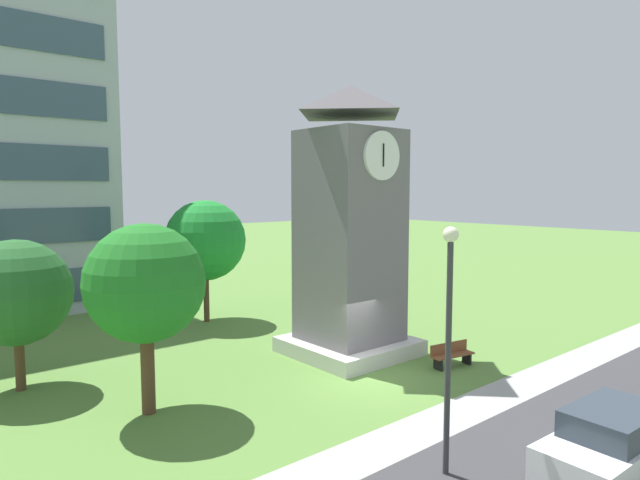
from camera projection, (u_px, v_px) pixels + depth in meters
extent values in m
plane|color=#567F38|center=(374.00, 379.00, 19.11)|extent=(160.00, 160.00, 0.00)
cube|color=#38383A|center=(618.00, 469.00, 12.96)|extent=(120.00, 7.20, 0.01)
cube|color=#9E9E99|center=(463.00, 411.00, 16.31)|extent=(120.00, 1.60, 0.01)
cube|color=slate|center=(350.00, 244.00, 21.76)|extent=(3.32, 3.32, 8.96)
cube|color=beige|center=(349.00, 346.00, 22.14)|extent=(4.48, 4.48, 0.60)
pyramid|color=#555155|center=(350.00, 100.00, 21.24)|extent=(3.65, 3.65, 1.15)
cylinder|color=white|center=(382.00, 156.00, 20.14)|extent=(1.82, 0.12, 1.82)
cylinder|color=white|center=(380.00, 159.00, 22.55)|extent=(0.12, 1.82, 1.82)
cube|color=black|center=(383.00, 151.00, 20.07)|extent=(0.04, 0.08, 0.55)
cube|color=black|center=(383.00, 155.00, 20.08)|extent=(0.03, 0.06, 0.82)
cube|color=brown|center=(453.00, 355.00, 20.39)|extent=(1.86, 0.79, 0.06)
cube|color=brown|center=(449.00, 348.00, 20.56)|extent=(1.78, 0.37, 0.40)
cube|color=black|center=(438.00, 364.00, 20.05)|extent=(0.16, 0.44, 0.45)
cube|color=black|center=(467.00, 358.00, 20.76)|extent=(0.16, 0.44, 0.45)
cylinder|color=#333338|center=(448.00, 360.00, 12.50)|extent=(0.14, 0.14, 5.44)
sphere|color=#F2EFCC|center=(451.00, 234.00, 12.23)|extent=(0.36, 0.36, 0.36)
cylinder|color=#513823|center=(148.00, 369.00, 16.09)|extent=(0.40, 0.40, 2.69)
sphere|color=#1E7021|center=(145.00, 283.00, 15.86)|extent=(3.50, 3.50, 3.50)
cylinder|color=#513823|center=(206.00, 295.00, 27.38)|extent=(0.28, 0.28, 2.71)
sphere|color=#1B812C|center=(205.00, 240.00, 27.13)|extent=(4.01, 4.01, 4.01)
cylinder|color=#513823|center=(20.00, 360.00, 17.97)|extent=(0.31, 0.31, 2.07)
sphere|color=#225A26|center=(16.00, 292.00, 17.76)|extent=(3.48, 3.48, 3.48)
cube|color=silver|center=(618.00, 446.00, 12.58)|extent=(4.83, 1.93, 0.76)
cube|color=#2D3842|center=(615.00, 421.00, 12.37)|extent=(2.44, 1.63, 0.60)
cylinder|color=black|center=(608.00, 432.00, 14.20)|extent=(0.67, 0.24, 0.66)
cylinder|color=black|center=(548.00, 467.00, 12.38)|extent=(0.67, 0.24, 0.66)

